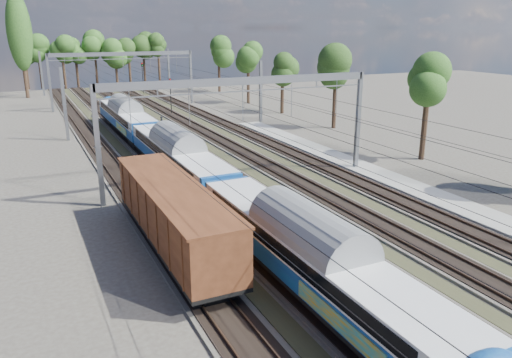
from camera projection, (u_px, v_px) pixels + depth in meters
name	position (u px, v px, depth m)	size (l,w,h in m)	color
track_bed	(188.00, 147.00, 55.00)	(21.00, 130.00, 0.34)	#47423A
platform	(439.00, 199.00, 38.34)	(3.00, 70.00, 0.30)	gray
catenary	(169.00, 83.00, 59.94)	(25.65, 130.00, 9.00)	slate
tree_belt	(153.00, 52.00, 95.26)	(38.95, 101.33, 11.74)	black
poplar	(19.00, 33.00, 91.37)	(4.40, 4.40, 19.04)	black
emu_train	(179.00, 152.00, 42.39)	(3.09, 65.27, 4.52)	black
freight_boxcar	(173.00, 213.00, 28.88)	(3.21, 15.49, 3.99)	black
worker	(162.00, 123.00, 64.65)	(0.66, 0.43, 1.81)	black
signal_near	(171.00, 92.00, 75.35)	(0.38, 0.35, 5.48)	black
signal_far	(143.00, 74.00, 99.68)	(0.42, 0.39, 6.14)	black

